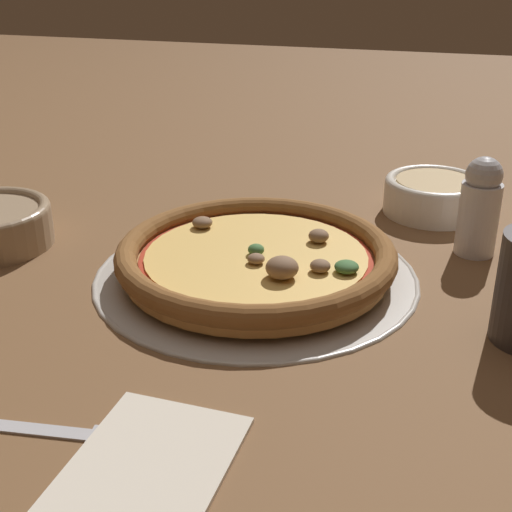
{
  "coord_description": "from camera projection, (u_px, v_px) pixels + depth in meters",
  "views": [
    {
      "loc": [
        -0.62,
        -0.17,
        0.32
      ],
      "look_at": [
        0.0,
        0.0,
        0.02
      ],
      "focal_mm": 50.0,
      "sensor_mm": 36.0,
      "label": 1
    }
  ],
  "objects": [
    {
      "name": "pizza_tray",
      "position": [
        256.0,
        274.0,
        0.72
      ],
      "size": [
        0.33,
        0.33,
        0.01
      ],
      "color": "#B7B2A8",
      "rests_on": "ground_plane"
    },
    {
      "name": "fork",
      "position": [
        55.0,
        431.0,
        0.5
      ],
      "size": [
        0.03,
        0.16,
        0.0
      ],
      "rotation": [
        0.0,
        0.0,
        11.1
      ],
      "color": "#B7B7BC",
      "rests_on": "ground_plane"
    },
    {
      "name": "pepper_shaker",
      "position": [
        480.0,
        207.0,
        0.75
      ],
      "size": [
        0.04,
        0.04,
        0.11
      ],
      "color": "silver",
      "rests_on": "ground_plane"
    },
    {
      "name": "pizza",
      "position": [
        256.0,
        257.0,
        0.71
      ],
      "size": [
        0.28,
        0.28,
        0.04
      ],
      "color": "tan",
      "rests_on": "pizza_tray"
    },
    {
      "name": "napkin",
      "position": [
        138.0,
        480.0,
        0.45
      ],
      "size": [
        0.17,
        0.11,
        0.01
      ],
      "rotation": [
        0.0,
        0.0,
        -0.05
      ],
      "color": "beige",
      "rests_on": "ground_plane"
    },
    {
      "name": "ground_plane",
      "position": [
        256.0,
        277.0,
        0.72
      ],
      "size": [
        3.0,
        3.0,
        0.0
      ],
      "primitive_type": "plane",
      "color": "brown"
    },
    {
      "name": "bowl_near",
      "position": [
        434.0,
        194.0,
        0.87
      ],
      "size": [
        0.12,
        0.12,
        0.04
      ],
      "color": "silver",
      "rests_on": "ground_plane"
    }
  ]
}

